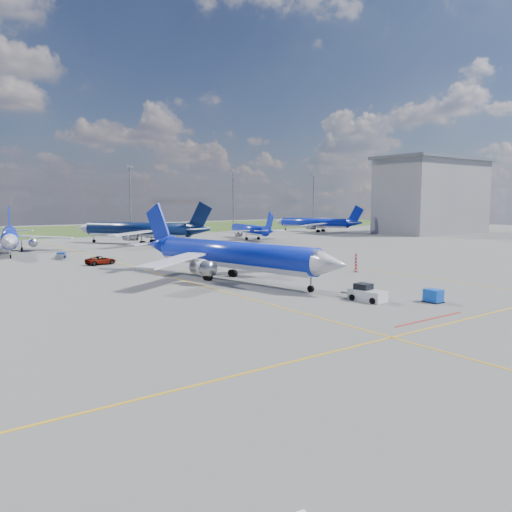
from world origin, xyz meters
TOP-DOWN VIEW (x-y plane):
  - ground at (0.00, 0.00)m, footprint 400.00×400.00m
  - grass_strip at (0.00, 150.00)m, footprint 400.00×80.00m
  - taxiway_lines at (0.17, 27.70)m, footprint 60.25×160.00m
  - floodlight_masts at (10.00, 110.00)m, footprint 202.20×0.50m
  - terminal_building at (120.00, 60.00)m, footprint 42.00×22.00m
  - warning_post at (26.00, 8.00)m, footprint 0.50×0.50m
  - bg_jet_nnw at (-12.53, 72.05)m, footprint 33.70×40.83m
  - bg_jet_n at (18.83, 77.20)m, footprint 49.44×51.54m
  - bg_jet_ne at (51.81, 73.68)m, footprint 29.07×34.81m
  - bg_jet_ene at (91.48, 88.91)m, footprint 39.51×44.09m
  - main_airliner at (5.72, 12.16)m, footprint 37.90×45.35m
  - pushback_tug at (9.93, -8.49)m, footprint 2.61×5.73m
  - uld_container at (15.31, -13.33)m, footprint 1.44×1.79m
  - service_car_b at (-3.38, 40.84)m, footprint 5.62×3.29m
  - service_car_c at (22.37, 36.36)m, footprint 2.76×4.39m
  - baggage_tug_w at (28.69, 25.10)m, footprint 1.69×5.54m
  - baggage_tug_c at (-6.67, 54.54)m, footprint 3.00×5.15m
  - baggage_tug_e at (31.39, 50.49)m, footprint 2.93×5.33m

SIDE VIEW (x-z plane):
  - ground at x=0.00m, z-range 0.00..0.00m
  - bg_jet_nnw at x=-12.53m, z-range -4.80..4.80m
  - bg_jet_n at x=18.83m, z-range -5.37..5.37m
  - bg_jet_ne at x=51.81m, z-range -4.03..4.03m
  - bg_jet_ene at x=91.48m, z-range -4.74..4.74m
  - main_airliner at x=5.72m, z-range -5.25..5.25m
  - grass_strip at x=0.00m, z-range 0.00..0.01m
  - taxiway_lines at x=0.17m, z-range 0.00..0.02m
  - baggage_tug_c at x=-6.67m, z-range -0.04..1.09m
  - baggage_tug_e at x=31.39m, z-range -0.04..1.12m
  - baggage_tug_w at x=28.69m, z-range -0.04..1.19m
  - service_car_c at x=22.37m, z-range 0.00..1.19m
  - uld_container at x=15.31m, z-range 0.00..1.43m
  - service_car_b at x=-3.38m, z-range 0.00..1.47m
  - pushback_tug at x=9.93m, z-range -0.18..1.72m
  - warning_post at x=26.00m, z-range 0.00..3.00m
  - floodlight_masts at x=10.00m, z-range 1.21..23.91m
  - terminal_building at x=120.00m, z-range 0.07..26.07m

